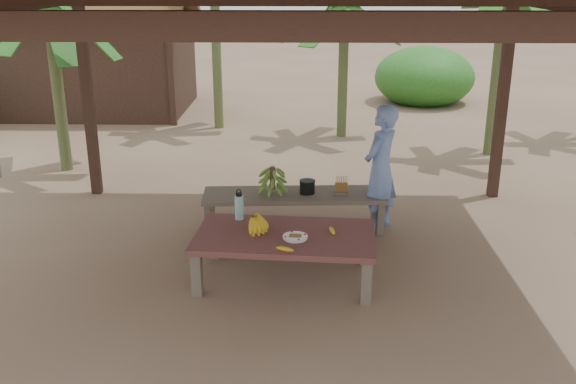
{
  "coord_description": "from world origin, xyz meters",
  "views": [
    {
      "loc": [
        0.11,
        -6.27,
        3.03
      ],
      "look_at": [
        -0.03,
        0.1,
        0.8
      ],
      "focal_mm": 40.0,
      "sensor_mm": 36.0,
      "label": 1
    }
  ],
  "objects_px": {
    "ripe_banana_bunch": "(253,222)",
    "plate": "(295,237)",
    "water_flask": "(239,207)",
    "woman": "(380,169)",
    "bench": "(294,198)",
    "work_table": "(285,240)",
    "cooking_pot": "(307,187)"
  },
  "relations": [
    {
      "from": "water_flask",
      "to": "woman",
      "type": "bearing_deg",
      "value": 31.32
    },
    {
      "from": "work_table",
      "to": "water_flask",
      "type": "height_order",
      "value": "water_flask"
    },
    {
      "from": "plate",
      "to": "work_table",
      "type": "bearing_deg",
      "value": 130.59
    },
    {
      "from": "water_flask",
      "to": "cooking_pot",
      "type": "relative_size",
      "value": 1.84
    },
    {
      "from": "ripe_banana_bunch",
      "to": "woman",
      "type": "xyz_separation_m",
      "value": [
        1.44,
        1.29,
        0.18
      ]
    },
    {
      "from": "plate",
      "to": "woman",
      "type": "distance_m",
      "value": 1.81
    },
    {
      "from": "bench",
      "to": "plate",
      "type": "distance_m",
      "value": 1.51
    },
    {
      "from": "work_table",
      "to": "ripe_banana_bunch",
      "type": "relative_size",
      "value": 6.11
    },
    {
      "from": "bench",
      "to": "cooking_pot",
      "type": "distance_m",
      "value": 0.21
    },
    {
      "from": "work_table",
      "to": "water_flask",
      "type": "bearing_deg",
      "value": 145.82
    },
    {
      "from": "woman",
      "to": "cooking_pot",
      "type": "bearing_deg",
      "value": -57.63
    },
    {
      "from": "water_flask",
      "to": "cooking_pot",
      "type": "xyz_separation_m",
      "value": [
        0.73,
        0.99,
        -0.11
      ]
    },
    {
      "from": "bench",
      "to": "ripe_banana_bunch",
      "type": "height_order",
      "value": "ripe_banana_bunch"
    },
    {
      "from": "bench",
      "to": "ripe_banana_bunch",
      "type": "bearing_deg",
      "value": -110.2
    },
    {
      "from": "water_flask",
      "to": "cooking_pot",
      "type": "height_order",
      "value": "water_flask"
    },
    {
      "from": "ripe_banana_bunch",
      "to": "work_table",
      "type": "bearing_deg",
      "value": -13.26
    },
    {
      "from": "work_table",
      "to": "cooking_pot",
      "type": "relative_size",
      "value": 10.24
    },
    {
      "from": "ripe_banana_bunch",
      "to": "woman",
      "type": "height_order",
      "value": "woman"
    },
    {
      "from": "work_table",
      "to": "plate",
      "type": "distance_m",
      "value": 0.18
    },
    {
      "from": "ripe_banana_bunch",
      "to": "woman",
      "type": "relative_size",
      "value": 0.2
    },
    {
      "from": "water_flask",
      "to": "woman",
      "type": "xyz_separation_m",
      "value": [
        1.6,
        0.97,
        0.13
      ]
    },
    {
      "from": "plate",
      "to": "water_flask",
      "type": "distance_m",
      "value": 0.8
    },
    {
      "from": "work_table",
      "to": "bench",
      "type": "height_order",
      "value": "work_table"
    },
    {
      "from": "water_flask",
      "to": "woman",
      "type": "relative_size",
      "value": 0.22
    },
    {
      "from": "work_table",
      "to": "plate",
      "type": "xyz_separation_m",
      "value": [
        0.1,
        -0.12,
        0.08
      ]
    },
    {
      "from": "bench",
      "to": "water_flask",
      "type": "height_order",
      "value": "water_flask"
    },
    {
      "from": "bench",
      "to": "ripe_banana_bunch",
      "type": "distance_m",
      "value": 1.38
    },
    {
      "from": "ripe_banana_bunch",
      "to": "water_flask",
      "type": "distance_m",
      "value": 0.36
    },
    {
      "from": "ripe_banana_bunch",
      "to": "plate",
      "type": "bearing_deg",
      "value": -24.53
    },
    {
      "from": "water_flask",
      "to": "woman",
      "type": "height_order",
      "value": "woman"
    },
    {
      "from": "water_flask",
      "to": "bench",
      "type": "bearing_deg",
      "value": 59.79
    },
    {
      "from": "work_table",
      "to": "ripe_banana_bunch",
      "type": "bearing_deg",
      "value": 171.23
    }
  ]
}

